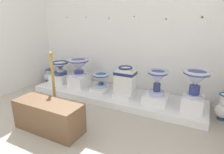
# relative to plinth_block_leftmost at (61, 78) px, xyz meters

# --- Properties ---
(ground_plane) EXTENTS (5.91, 5.78, 0.02)m
(ground_plane) POSITION_rel_plinth_block_leftmost_xyz_m (1.31, -1.71, -0.20)
(ground_plane) COLOR #B2A899
(wall_back) EXTENTS (4.11, 0.06, 2.85)m
(wall_back) POSITION_rel_plinth_block_leftmost_xyz_m (1.31, 0.41, 1.24)
(wall_back) COLOR white
(wall_back) RESTS_ON ground_plane
(display_platform) EXTENTS (3.17, 0.83, 0.10)m
(display_platform) POSITION_rel_plinth_block_leftmost_xyz_m (1.31, -0.06, -0.13)
(display_platform) COLOR white
(display_platform) RESTS_ON ground_plane
(plinth_block_leftmost) EXTENTS (0.38, 0.38, 0.17)m
(plinth_block_leftmost) POSITION_rel_plinth_block_leftmost_xyz_m (0.00, 0.00, 0.00)
(plinth_block_leftmost) COLOR white
(plinth_block_leftmost) RESTS_ON display_platform
(antique_toilet_leftmost) EXTENTS (0.36, 0.36, 0.28)m
(antique_toilet_leftmost) POSITION_rel_plinth_block_leftmost_xyz_m (-0.00, 0.00, 0.26)
(antique_toilet_leftmost) COLOR #354678
(antique_toilet_leftmost) RESTS_ON plinth_block_leftmost
(plinth_block_pale_glazed) EXTENTS (0.33, 0.39, 0.24)m
(plinth_block_pale_glazed) POSITION_rel_plinth_block_leftmost_xyz_m (0.53, -0.06, 0.04)
(plinth_block_pale_glazed) COLOR white
(plinth_block_pale_glazed) RESTS_ON display_platform
(antique_toilet_pale_glazed) EXTENTS (0.41, 0.41, 0.33)m
(antique_toilet_pale_glazed) POSITION_rel_plinth_block_leftmost_xyz_m (0.53, -0.06, 0.36)
(antique_toilet_pale_glazed) COLOR silver
(antique_toilet_pale_glazed) RESTS_ON plinth_block_pale_glazed
(plinth_block_central_ornate) EXTENTS (0.28, 0.38, 0.06)m
(plinth_block_central_ornate) POSITION_rel_plinth_block_leftmost_xyz_m (1.02, -0.04, -0.05)
(plinth_block_central_ornate) COLOR white
(plinth_block_central_ornate) RESTS_ON display_platform
(antique_toilet_central_ornate) EXTENTS (0.32, 0.32, 0.28)m
(antique_toilet_central_ornate) POSITION_rel_plinth_block_leftmost_xyz_m (1.02, -0.04, 0.16)
(antique_toilet_central_ornate) COLOR #AAC0E1
(antique_toilet_central_ornate) RESTS_ON plinth_block_central_ornate
(plinth_block_broad_patterned) EXTENTS (0.32, 0.40, 0.09)m
(plinth_block_broad_patterned) POSITION_rel_plinth_block_leftmost_xyz_m (1.55, -0.12, -0.04)
(plinth_block_broad_patterned) COLOR white
(plinth_block_broad_patterned) RESTS_ON display_platform
(antique_toilet_broad_patterned) EXTENTS (0.34, 0.26, 0.45)m
(antique_toilet_broad_patterned) POSITION_rel_plinth_block_leftmost_xyz_m (1.55, -0.12, 0.24)
(antique_toilet_broad_patterned) COLOR white
(antique_toilet_broad_patterned) RESTS_ON plinth_block_broad_patterned
(plinth_block_squat_floral) EXTENTS (0.38, 0.36, 0.13)m
(plinth_block_squat_floral) POSITION_rel_plinth_block_leftmost_xyz_m (2.10, -0.12, -0.02)
(plinth_block_squat_floral) COLOR white
(plinth_block_squat_floral) RESTS_ON display_platform
(antique_toilet_squat_floral) EXTENTS (0.32, 0.32, 0.41)m
(antique_toilet_squat_floral) POSITION_rel_plinth_block_leftmost_xyz_m (2.10, -0.12, 0.32)
(antique_toilet_squat_floral) COLOR #AFB5E2
(antique_toilet_squat_floral) RESTS_ON plinth_block_squat_floral
(plinth_block_rightmost) EXTENTS (0.30, 0.32, 0.21)m
(plinth_block_rightmost) POSITION_rel_plinth_block_leftmost_xyz_m (2.65, -0.14, 0.02)
(plinth_block_rightmost) COLOR white
(plinth_block_rightmost) RESTS_ON display_platform
(antique_toilet_rightmost) EXTENTS (0.37, 0.37, 0.41)m
(antique_toilet_rightmost) POSITION_rel_plinth_block_leftmost_xyz_m (2.65, -0.14, 0.41)
(antique_toilet_rightmost) COLOR silver
(antique_toilet_rightmost) RESTS_ON plinth_block_rightmost
(info_placard_first) EXTENTS (0.13, 0.01, 0.12)m
(info_placard_first) POSITION_rel_plinth_block_leftmost_xyz_m (0.01, 0.37, 1.22)
(info_placard_first) COLOR white
(info_placard_second) EXTENTS (0.10, 0.01, 0.13)m
(info_placard_second) POSITION_rel_plinth_block_leftmost_xyz_m (0.49, 0.37, 1.22)
(info_placard_second) COLOR white
(info_placard_third) EXTENTS (0.12, 0.01, 0.14)m
(info_placard_third) POSITION_rel_plinth_block_leftmost_xyz_m (1.02, 0.37, 1.20)
(info_placard_third) COLOR white
(info_placard_fourth) EXTENTS (0.12, 0.01, 0.13)m
(info_placard_fourth) POSITION_rel_plinth_block_leftmost_xyz_m (1.54, 0.37, 1.23)
(info_placard_fourth) COLOR white
(info_placard_fifth) EXTENTS (0.11, 0.01, 0.15)m
(info_placard_fifth) POSITION_rel_plinth_block_leftmost_xyz_m (2.10, 0.37, 1.18)
(info_placard_fifth) COLOR white
(info_placard_sixth) EXTENTS (0.14, 0.01, 0.13)m
(info_placard_sixth) POSITION_rel_plinth_block_leftmost_xyz_m (2.65, 0.37, 1.21)
(info_placard_sixth) COLOR white
(decorative_vase_spare) EXTENTS (0.25, 0.25, 0.31)m
(decorative_vase_spare) POSITION_rel_plinth_block_leftmost_xyz_m (-0.45, 0.09, -0.06)
(decorative_vase_spare) COLOR navy
(decorative_vase_spare) RESTS_ON ground_plane
(decorative_vase_corner) EXTENTS (0.23, 0.23, 0.40)m
(decorative_vase_corner) POSITION_rel_plinth_block_leftmost_xyz_m (3.07, -0.03, -0.01)
(decorative_vase_corner) COLOR #305F93
(decorative_vase_corner) RESTS_ON ground_plane
(stanchion_post_near_left) EXTENTS (0.25, 0.25, 0.96)m
(stanchion_post_near_left) POSITION_rel_plinth_block_leftmost_xyz_m (0.75, -0.97, 0.10)
(stanchion_post_near_left) COLOR #B8923C
(stanchion_post_near_left) RESTS_ON ground_plane
(museum_bench) EXTENTS (0.93, 0.36, 0.40)m
(museum_bench) POSITION_rel_plinth_block_leftmost_xyz_m (1.01, -1.37, 0.01)
(museum_bench) COLOR brown
(museum_bench) RESTS_ON ground_plane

